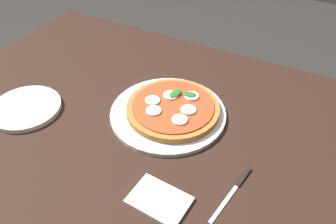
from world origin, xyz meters
The scene contains 6 objects.
dining_table centered at (0.00, 0.00, 0.63)m, with size 1.30×0.93×0.73m.
serving_tray centered at (-0.06, -0.05, 0.74)m, with size 0.33×0.33×0.01m, color silver.
pizza centered at (-0.07, -0.06, 0.76)m, with size 0.26×0.26×0.03m.
plate_white centered at (0.32, 0.12, 0.74)m, with size 0.20×0.20×0.01m, color white.
napkin centered at (-0.18, 0.21, 0.74)m, with size 0.13×0.09×0.01m, color white.
knife centered at (-0.31, 0.10, 0.74)m, with size 0.04×0.18×0.01m.
Camera 1 is at (-0.40, 0.59, 1.38)m, focal length 36.48 mm.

